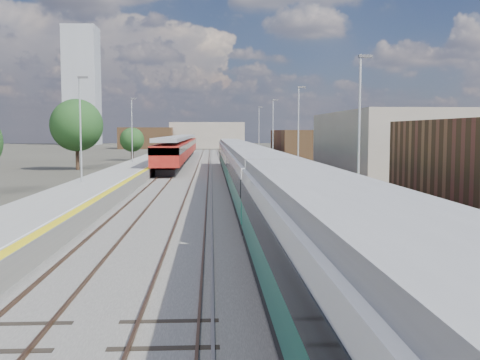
{
  "coord_description": "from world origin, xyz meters",
  "views": [
    {
      "loc": [
        -0.97,
        -6.39,
        4.66
      ],
      "look_at": [
        0.48,
        21.66,
        2.2
      ],
      "focal_mm": 42.0,
      "sensor_mm": 36.0,
      "label": 1
    }
  ],
  "objects": [
    {
      "name": "green_train",
      "position": [
        1.5,
        33.41,
        2.1
      ],
      "size": [
        2.71,
        75.55,
        2.98
      ],
      "color": "black",
      "rests_on": "ground"
    },
    {
      "name": "platform_left",
      "position": [
        -9.05,
        52.49,
        0.52
      ],
      "size": [
        4.3,
        155.0,
        8.52
      ],
      "color": "slate",
      "rests_on": "ground"
    },
    {
      "name": "tree_d",
      "position": [
        22.99,
        65.98,
        3.5
      ],
      "size": [
        4.11,
        4.11,
        5.57
      ],
      "color": "#382619",
      "rests_on": "ground"
    },
    {
      "name": "tracks",
      "position": [
        -1.65,
        54.18,
        0.11
      ],
      "size": [
        8.96,
        160.0,
        0.17
      ],
      "color": "#4C3323",
      "rests_on": "ground"
    },
    {
      "name": "tree_c",
      "position": [
        -13.45,
        83.28,
        3.27
      ],
      "size": [
        3.84,
        3.84,
        5.2
      ],
      "color": "#382619",
      "rests_on": "ground"
    },
    {
      "name": "ground",
      "position": [
        0.0,
        50.0,
        0.0
      ],
      "size": [
        320.0,
        320.0,
        0.0
      ],
      "primitive_type": "plane",
      "color": "#47443A",
      "rests_on": "ground"
    },
    {
      "name": "ballast_bed",
      "position": [
        -2.25,
        52.5,
        0.03
      ],
      "size": [
        10.5,
        155.0,
        0.06
      ],
      "primitive_type": "cube",
      "color": "#565451",
      "rests_on": "ground"
    },
    {
      "name": "platform_right",
      "position": [
        5.28,
        52.49,
        0.54
      ],
      "size": [
        4.7,
        155.0,
        8.52
      ],
      "color": "slate",
      "rests_on": "ground"
    },
    {
      "name": "red_train",
      "position": [
        -5.5,
        78.05,
        2.25
      ],
      "size": [
        3.01,
        60.97,
        3.8
      ],
      "color": "black",
      "rests_on": "ground"
    },
    {
      "name": "tree_b",
      "position": [
        -17.0,
        61.83,
        5.34
      ],
      "size": [
        6.26,
        6.26,
        8.48
      ],
      "color": "#382619",
      "rests_on": "ground"
    },
    {
      "name": "buildings",
      "position": [
        -18.12,
        138.6,
        10.7
      ],
      "size": [
        72.0,
        185.5,
        40.0
      ],
      "color": "brown",
      "rests_on": "ground"
    }
  ]
}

